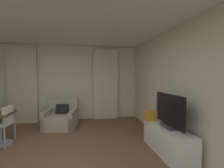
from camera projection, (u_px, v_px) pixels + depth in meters
The scene contains 10 objects.
wall_window at pixel (66, 83), 5.37m from camera, with size 5.12×0.06×2.60m.
wall_right at pixel (189, 90), 2.90m from camera, with size 0.06×6.12×2.60m.
ceiling at pixel (45, 6), 2.33m from camera, with size 5.12×6.12×0.06m, color white.
curtain_left_panel at pixel (22, 85), 4.98m from camera, with size 0.90×0.06×2.50m.
curtain_right_panel at pixel (106, 84), 5.51m from camera, with size 0.90×0.06×2.50m.
armchair at pixel (61, 118), 4.63m from camera, with size 1.01×0.99×0.83m.
desk_chair at pixel (2, 128), 3.43m from camera, with size 0.48×0.48×0.88m.
tv_console at pixel (167, 140), 3.07m from camera, with size 0.44×1.32×0.55m.
tv_flatscreen at pixel (169, 112), 2.99m from camera, with size 0.20×0.93×0.66m.
handbag_primary at pixel (151, 115), 3.47m from camera, with size 0.30×0.14×0.37m.
Camera 1 is at (0.53, -2.54, 1.58)m, focal length 24.51 mm.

